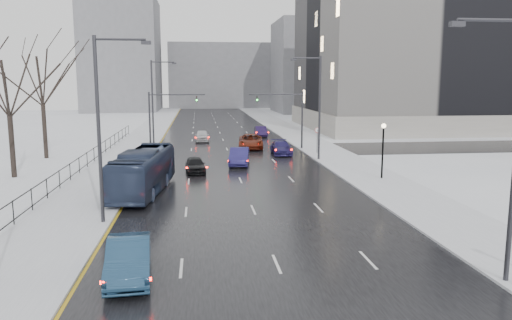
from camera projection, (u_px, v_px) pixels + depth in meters
name	position (u px, v px, depth m)	size (l,w,h in m)	color
road	(222.00, 138.00, 67.19)	(16.00, 150.00, 0.04)	black
cross_road	(228.00, 150.00, 55.42)	(130.00, 10.00, 0.04)	black
sidewalk_left	(143.00, 139.00, 65.98)	(5.00, 150.00, 0.16)	silver
sidewalk_right	(299.00, 137.00, 68.38)	(5.00, 150.00, 0.16)	silver
park_strip	(69.00, 140.00, 64.90)	(14.00, 150.00, 0.12)	white
tree_park_d	(15.00, 179.00, 39.66)	(8.75, 8.75, 12.50)	black
tree_park_e	(47.00, 159.00, 49.42)	(9.45, 9.45, 13.50)	black
iron_fence	(63.00, 175.00, 36.14)	(0.06, 70.00, 1.30)	black
streetlight_r_near	(511.00, 138.00, 18.19)	(2.95, 0.25, 10.00)	#2D2D33
streetlight_r_mid	(317.00, 103.00, 47.62)	(2.95, 0.25, 10.00)	#2D2D33
streetlight_l_near	(103.00, 121.00, 26.14)	(2.95, 0.25, 10.00)	#2D2D33
streetlight_l_far	(154.00, 99.00, 57.53)	(2.95, 0.25, 10.00)	#2D2D33
lamppost_r_mid	(383.00, 143.00, 38.56)	(0.36, 0.36, 4.28)	black
mast_signal_right	(293.00, 113.00, 55.61)	(6.10, 0.33, 6.50)	#2D2D33
mast_signal_left	(160.00, 114.00, 53.93)	(6.10, 0.33, 6.50)	#2D2D33
no_uturn_sign	(317.00, 133.00, 52.18)	(0.60, 0.06, 2.70)	#2D2D33
civic_building	(433.00, 59.00, 81.19)	(41.00, 31.00, 24.80)	gray
bldg_far_right	(325.00, 67.00, 122.60)	(24.00, 20.00, 22.00)	slate
bldg_far_left	(122.00, 55.00, 126.23)	(18.00, 22.00, 28.00)	slate
bldg_far_center	(222.00, 76.00, 144.70)	(30.00, 18.00, 18.00)	slate
sedan_left_near	(129.00, 259.00, 19.51)	(1.65, 4.73, 1.56)	navy
bus	(144.00, 171.00, 34.35)	(2.52, 10.78, 3.00)	#2A3753
sedan_center_near	(195.00, 165.00, 41.92)	(1.57, 3.89, 1.33)	black
sedan_right_near	(239.00, 157.00, 45.60)	(1.68, 4.82, 1.59)	navy
sedan_right_cross	(251.00, 141.00, 56.80)	(2.70, 5.86, 1.63)	maroon
sedan_right_far	(281.00, 148.00, 52.31)	(1.96, 4.82, 1.40)	navy
sedan_center_far	(202.00, 136.00, 63.30)	(1.74, 4.32, 1.47)	silver
sedan_right_distant	(261.00, 131.00, 69.02)	(1.49, 4.26, 1.40)	#22153F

